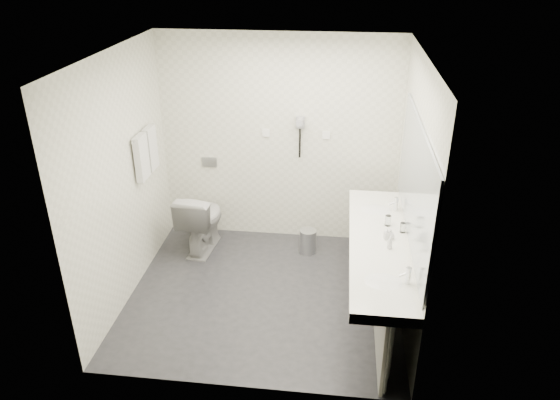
# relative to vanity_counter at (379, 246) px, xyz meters

# --- Properties ---
(floor) EXTENTS (2.80, 2.80, 0.00)m
(floor) POSITION_rel_vanity_counter_xyz_m (-1.12, 0.20, -0.80)
(floor) COLOR #28282D
(floor) RESTS_ON ground
(ceiling) EXTENTS (2.80, 2.80, 0.00)m
(ceiling) POSITION_rel_vanity_counter_xyz_m (-1.12, 0.20, 1.70)
(ceiling) COLOR white
(ceiling) RESTS_ON wall_back
(wall_back) EXTENTS (2.80, 0.00, 2.80)m
(wall_back) POSITION_rel_vanity_counter_xyz_m (-1.12, 1.50, 0.45)
(wall_back) COLOR white
(wall_back) RESTS_ON floor
(wall_front) EXTENTS (2.80, 0.00, 2.80)m
(wall_front) POSITION_rel_vanity_counter_xyz_m (-1.12, -1.10, 0.45)
(wall_front) COLOR white
(wall_front) RESTS_ON floor
(wall_left) EXTENTS (0.00, 2.60, 2.60)m
(wall_left) POSITION_rel_vanity_counter_xyz_m (-2.52, 0.20, 0.45)
(wall_left) COLOR white
(wall_left) RESTS_ON floor
(wall_right) EXTENTS (0.00, 2.60, 2.60)m
(wall_right) POSITION_rel_vanity_counter_xyz_m (0.27, 0.20, 0.45)
(wall_right) COLOR white
(wall_right) RESTS_ON floor
(vanity_counter) EXTENTS (0.55, 2.20, 0.10)m
(vanity_counter) POSITION_rel_vanity_counter_xyz_m (0.00, 0.00, 0.00)
(vanity_counter) COLOR white
(vanity_counter) RESTS_ON floor
(vanity_panel) EXTENTS (0.03, 2.15, 0.75)m
(vanity_panel) POSITION_rel_vanity_counter_xyz_m (0.02, 0.00, -0.42)
(vanity_panel) COLOR gray
(vanity_panel) RESTS_ON floor
(vanity_post_near) EXTENTS (0.06, 0.06, 0.75)m
(vanity_post_near) POSITION_rel_vanity_counter_xyz_m (0.05, -1.04, -0.42)
(vanity_post_near) COLOR silver
(vanity_post_near) RESTS_ON floor
(vanity_post_far) EXTENTS (0.06, 0.06, 0.75)m
(vanity_post_far) POSITION_rel_vanity_counter_xyz_m (0.05, 1.04, -0.42)
(vanity_post_far) COLOR silver
(vanity_post_far) RESTS_ON floor
(mirror) EXTENTS (0.02, 2.20, 1.05)m
(mirror) POSITION_rel_vanity_counter_xyz_m (0.26, 0.00, 0.65)
(mirror) COLOR #B2BCC6
(mirror) RESTS_ON wall_right
(basin_near) EXTENTS (0.40, 0.31, 0.05)m
(basin_near) POSITION_rel_vanity_counter_xyz_m (0.00, -0.65, 0.04)
(basin_near) COLOR white
(basin_near) RESTS_ON vanity_counter
(basin_far) EXTENTS (0.40, 0.31, 0.05)m
(basin_far) POSITION_rel_vanity_counter_xyz_m (0.00, 0.65, 0.04)
(basin_far) COLOR white
(basin_far) RESTS_ON vanity_counter
(faucet_near) EXTENTS (0.04, 0.04, 0.15)m
(faucet_near) POSITION_rel_vanity_counter_xyz_m (0.19, -0.65, 0.12)
(faucet_near) COLOR silver
(faucet_near) RESTS_ON vanity_counter
(faucet_far) EXTENTS (0.04, 0.04, 0.15)m
(faucet_far) POSITION_rel_vanity_counter_xyz_m (0.19, 0.65, 0.12)
(faucet_far) COLOR silver
(faucet_far) RESTS_ON vanity_counter
(soap_bottle_a) EXTENTS (0.06, 0.06, 0.11)m
(soap_bottle_a) POSITION_rel_vanity_counter_xyz_m (0.07, 0.05, 0.11)
(soap_bottle_a) COLOR beige
(soap_bottle_a) RESTS_ON vanity_counter
(soap_bottle_b) EXTENTS (0.09, 0.09, 0.10)m
(soap_bottle_b) POSITION_rel_vanity_counter_xyz_m (0.10, 0.06, 0.10)
(soap_bottle_b) COLOR beige
(soap_bottle_b) RESTS_ON vanity_counter
(soap_bottle_c) EXTENTS (0.06, 0.06, 0.12)m
(soap_bottle_c) POSITION_rel_vanity_counter_xyz_m (0.08, -0.12, 0.11)
(soap_bottle_c) COLOR beige
(soap_bottle_c) RESTS_ON vanity_counter
(glass_left) EXTENTS (0.06, 0.06, 0.10)m
(glass_left) POSITION_rel_vanity_counter_xyz_m (0.23, 0.20, 0.10)
(glass_left) COLOR silver
(glass_left) RESTS_ON vanity_counter
(glass_right) EXTENTS (0.08, 0.08, 0.11)m
(glass_right) POSITION_rel_vanity_counter_xyz_m (0.10, 0.32, 0.10)
(glass_right) COLOR silver
(glass_right) RESTS_ON vanity_counter
(toilet) EXTENTS (0.50, 0.79, 0.76)m
(toilet) POSITION_rel_vanity_counter_xyz_m (-2.00, 1.05, -0.42)
(toilet) COLOR white
(toilet) RESTS_ON floor
(flush_plate) EXTENTS (0.18, 0.02, 0.12)m
(flush_plate) POSITION_rel_vanity_counter_xyz_m (-1.98, 1.49, 0.15)
(flush_plate) COLOR #B2B5BA
(flush_plate) RESTS_ON wall_back
(pedal_bin) EXTENTS (0.24, 0.24, 0.28)m
(pedal_bin) POSITION_rel_vanity_counter_xyz_m (-0.73, 1.10, -0.66)
(pedal_bin) COLOR #B2B5BA
(pedal_bin) RESTS_ON floor
(bin_lid) EXTENTS (0.20, 0.20, 0.02)m
(bin_lid) POSITION_rel_vanity_counter_xyz_m (-0.73, 1.10, -0.51)
(bin_lid) COLOR #B2B5BA
(bin_lid) RESTS_ON pedal_bin
(towel_rail) EXTENTS (0.02, 0.62, 0.02)m
(towel_rail) POSITION_rel_vanity_counter_xyz_m (-2.47, 0.75, 0.75)
(towel_rail) COLOR silver
(towel_rail) RESTS_ON wall_left
(towel_near) EXTENTS (0.07, 0.24, 0.48)m
(towel_near) POSITION_rel_vanity_counter_xyz_m (-2.46, 0.61, 0.53)
(towel_near) COLOR silver
(towel_near) RESTS_ON towel_rail
(towel_far) EXTENTS (0.07, 0.24, 0.48)m
(towel_far) POSITION_rel_vanity_counter_xyz_m (-2.46, 0.89, 0.53)
(towel_far) COLOR silver
(towel_far) RESTS_ON towel_rail
(dryer_cradle) EXTENTS (0.10, 0.04, 0.14)m
(dryer_cradle) POSITION_rel_vanity_counter_xyz_m (-0.88, 1.47, 0.70)
(dryer_cradle) COLOR #9C9DA2
(dryer_cradle) RESTS_ON wall_back
(dryer_barrel) EXTENTS (0.08, 0.14, 0.08)m
(dryer_barrel) POSITION_rel_vanity_counter_xyz_m (-0.88, 1.40, 0.73)
(dryer_barrel) COLOR #9C9DA2
(dryer_barrel) RESTS_ON dryer_cradle
(dryer_cord) EXTENTS (0.02, 0.02, 0.35)m
(dryer_cord) POSITION_rel_vanity_counter_xyz_m (-0.88, 1.46, 0.45)
(dryer_cord) COLOR black
(dryer_cord) RESTS_ON dryer_cradle
(switch_plate_a) EXTENTS (0.09, 0.02, 0.09)m
(switch_plate_a) POSITION_rel_vanity_counter_xyz_m (-1.27, 1.49, 0.55)
(switch_plate_a) COLOR white
(switch_plate_a) RESTS_ON wall_back
(switch_plate_b) EXTENTS (0.09, 0.02, 0.09)m
(switch_plate_b) POSITION_rel_vanity_counter_xyz_m (-0.57, 1.49, 0.55)
(switch_plate_b) COLOR white
(switch_plate_b) RESTS_ON wall_back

